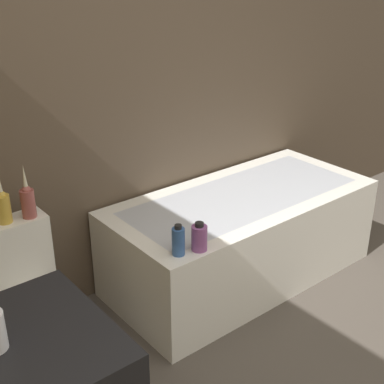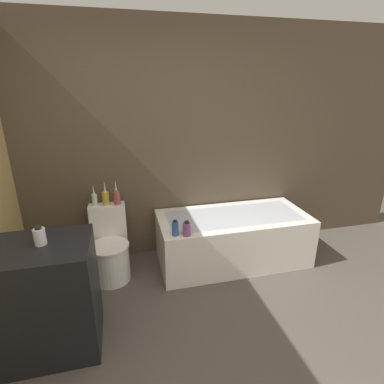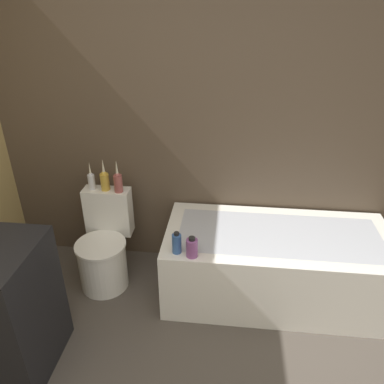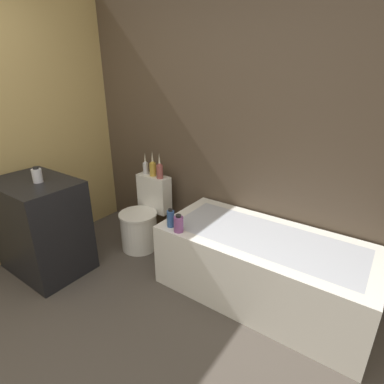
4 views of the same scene
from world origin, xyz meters
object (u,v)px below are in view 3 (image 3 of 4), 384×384
at_px(shampoo_bottle_tall, 177,243).
at_px(vase_gold, 91,180).
at_px(vase_silver, 105,180).
at_px(vase_bronze, 118,181).
at_px(toilet, 105,250).
at_px(bathtub, 275,264).
at_px(shampoo_bottle_short, 192,248).

bearing_deg(shampoo_bottle_tall, vase_gold, 146.05).
relative_size(vase_gold, shampoo_bottle_tall, 1.42).
bearing_deg(vase_gold, vase_silver, -3.68).
distance_m(vase_gold, vase_bronze, 0.23).
xyz_separation_m(toilet, shampoo_bottle_tall, (0.64, -0.31, 0.34)).
relative_size(bathtub, toilet, 2.24).
bearing_deg(bathtub, vase_bronze, 171.46).
distance_m(toilet, shampoo_bottle_tall, 0.79).
height_order(shampoo_bottle_tall, shampoo_bottle_short, shampoo_bottle_tall).
relative_size(vase_bronze, shampoo_bottle_short, 1.77).
bearing_deg(shampoo_bottle_short, shampoo_bottle_tall, 164.35).
height_order(bathtub, shampoo_bottle_tall, shampoo_bottle_tall).
bearing_deg(toilet, vase_gold, 119.76).
xyz_separation_m(toilet, vase_bronze, (0.11, 0.17, 0.54)).
bearing_deg(shampoo_bottle_short, vase_bronze, 141.20).
distance_m(toilet, shampoo_bottle_short, 0.89).
relative_size(vase_gold, shampoo_bottle_short, 1.52).
relative_size(vase_gold, vase_silver, 0.87).
xyz_separation_m(vase_bronze, shampoo_bottle_tall, (0.53, -0.48, -0.20)).
bearing_deg(shampoo_bottle_short, vase_silver, 144.67).
bearing_deg(vase_silver, vase_gold, 176.32).
distance_m(vase_bronze, shampoo_bottle_tall, 0.74).
xyz_separation_m(bathtub, shampoo_bottle_tall, (-0.72, -0.29, 0.35)).
height_order(vase_gold, vase_silver, vase_silver).
bearing_deg(bathtub, shampoo_bottle_short, -152.03).
xyz_separation_m(toilet, vase_silver, (0.00, 0.19, 0.54)).
bearing_deg(vase_bronze, bathtub, -8.54).
height_order(vase_silver, shampoo_bottle_short, vase_silver).
distance_m(vase_silver, shampoo_bottle_short, 0.94).
xyz_separation_m(vase_gold, shampoo_bottle_short, (0.86, -0.54, -0.19)).
distance_m(vase_gold, shampoo_bottle_short, 1.03).
bearing_deg(vase_silver, vase_bronze, -9.78).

